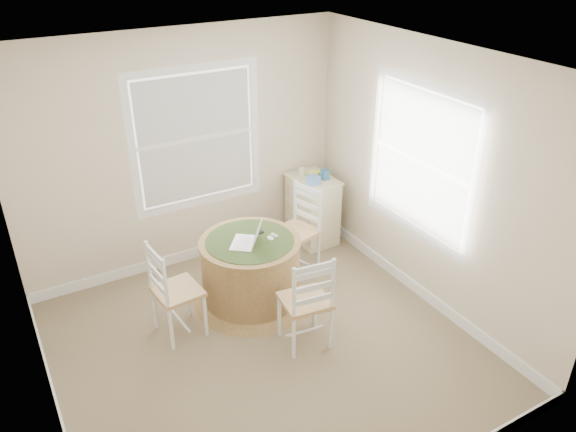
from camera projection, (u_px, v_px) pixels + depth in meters
room at (270, 212)px, 4.77m from camera, size 3.64×3.64×2.64m
round_table at (251, 268)px, 5.64m from camera, size 1.19×1.19×0.72m
chair_left at (177, 291)px, 5.16m from camera, size 0.44×0.45×0.95m
chair_near at (305, 300)px, 5.03m from camera, size 0.47×0.45×0.95m
chair_right at (296, 231)px, 6.14m from camera, size 0.50×0.51×0.95m
laptop at (247, 241)px, 5.42m from camera, size 0.41×0.41×0.22m
mouse at (270, 238)px, 5.51m from camera, size 0.08×0.10×0.03m
phone at (274, 236)px, 5.57m from camera, size 0.07×0.10×0.02m
keys at (260, 233)px, 5.62m from camera, size 0.07×0.06×0.02m
corner_chest at (312, 209)px, 6.74m from camera, size 0.48×0.63×0.82m
tissue_box at (313, 180)px, 6.38m from camera, size 0.12×0.12×0.10m
box_yellow at (316, 174)px, 6.59m from camera, size 0.15×0.10×0.06m
box_blue at (326, 175)px, 6.50m from camera, size 0.08×0.08×0.12m
cup_cream at (301, 171)px, 6.62m from camera, size 0.07×0.07×0.09m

